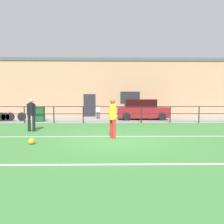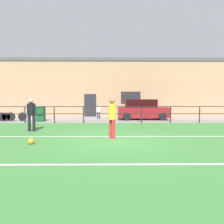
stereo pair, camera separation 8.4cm
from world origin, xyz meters
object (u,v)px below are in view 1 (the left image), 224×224
Objects in this scene: spectator_child at (98,111)px; bicycle_parked_1 at (12,117)px; parked_car_red at (142,110)px; trash_bin_0 at (40,114)px; player_goalkeeper at (31,113)px; player_striker at (113,116)px; soccer_ball_spare at (32,141)px.

bicycle_parked_1 is (-6.31, -1.71, -0.33)m from spectator_child.
trash_bin_0 is (-7.64, -1.38, -0.21)m from parked_car_red.
spectator_child is (3.06, 6.55, -0.27)m from player_goalkeeper.
bicycle_parked_1 is (-7.34, 6.78, -0.59)m from player_striker.
player_striker is at bearing -107.64° from parked_car_red.
player_striker is 1.43× the size of spectator_child.
soccer_ball_spare is at bearing -121.22° from parked_car_red.
trash_bin_0 is at bearing 105.92° from soccer_ball_spare.
parked_car_red is at bearing 138.26° from player_striker.
spectator_child is at bearing 26.18° from trash_bin_0.
parked_car_red is 7.76m from trash_bin_0.
player_goalkeeper is 8.86m from parked_car_red.
player_goalkeeper is at bearing -77.03° from trash_bin_0.
bicycle_parked_1 is at bearing 118.89° from soccer_ball_spare.
spectator_child reaches higher than bicycle_parked_1.
parked_car_red is 9.91m from bicycle_parked_1.
trash_bin_0 reaches higher than soccer_ball_spare.
spectator_child is (1.93, 9.65, 0.57)m from soccer_ball_spare.
player_striker reaches higher than trash_bin_0.
player_goalkeeper reaches higher than spectator_child.
soccer_ball_spare is 0.20× the size of spectator_child.
player_goalkeeper reaches higher than soccer_ball_spare.
player_goalkeeper is 0.42× the size of parked_car_red.
soccer_ball_spare is at bearing -61.11° from bicycle_parked_1.
parked_car_red is at bearing 6.23° from bicycle_parked_1.
parked_car_red is at bearing 58.78° from soccer_ball_spare.
spectator_child is at bearing 169.81° from parked_car_red.
parked_car_red is at bearing -131.58° from player_goalkeeper.
player_goalkeeper reaches higher than player_striker.
bicycle_parked_1 is 2.24m from trash_bin_0.
trash_bin_0 is at bearing 47.65° from spectator_child.
spectator_child is (-1.03, 8.49, -0.26)m from player_striker.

